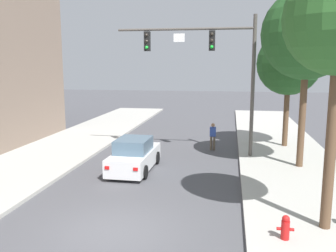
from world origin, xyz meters
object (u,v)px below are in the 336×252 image
Objects in this scene: car_lead_white at (134,156)px; pedestrian_crossing_road at (213,135)px; traffic_signal_mast at (213,59)px; fire_hydrant at (285,227)px; street_tree_second at (307,35)px; street_tree_third at (289,64)px.

pedestrian_crossing_road is at bearing 54.13° from car_lead_white.
pedestrian_crossing_road is (0.01, 1.54, -4.47)m from traffic_signal_mast.
fire_hydrant is (2.64, -9.79, -4.88)m from traffic_signal_mast.
street_tree_second is at bearing -22.04° from traffic_signal_mast.
fire_hydrant is at bearing -97.68° from street_tree_third.
traffic_signal_mast is at bearing -90.50° from pedestrian_crossing_road.
traffic_signal_mast is 4.73m from pedestrian_crossing_road.
car_lead_white is 6.03m from pedestrian_crossing_road.
street_tree_second is (1.78, 8.00, 5.94)m from fire_hydrant.
street_tree_third is at bearing 38.26° from car_lead_white.
fire_hydrant is 13.57m from street_tree_third.
car_lead_white is 9.90m from street_tree_second.
pedestrian_crossing_road is 2.28× the size of fire_hydrant.
fire_hydrant is 0.10× the size of street_tree_third.
street_tree_third reaches higher than fire_hydrant.
traffic_signal_mast is 0.89× the size of street_tree_second.
pedestrian_crossing_road is at bearing 103.04° from fire_hydrant.
street_tree_second is (7.93, 1.55, 5.73)m from car_lead_white.
traffic_signal_mast reaches higher than pedestrian_crossing_road.
traffic_signal_mast is 5.21m from street_tree_third.
street_tree_second reaches higher than car_lead_white.
street_tree_third is at bearing 16.93° from pedestrian_crossing_road.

